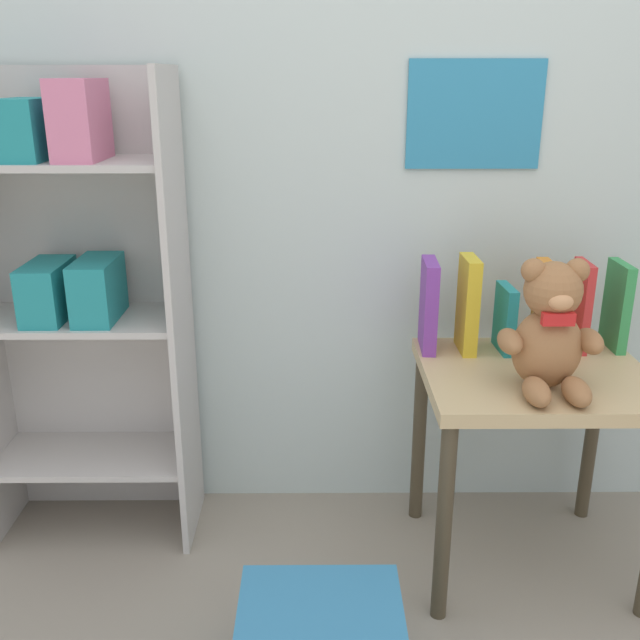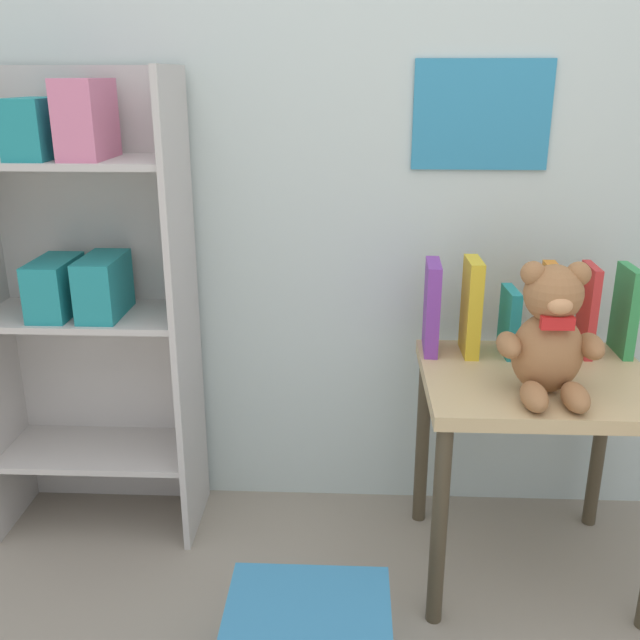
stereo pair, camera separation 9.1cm
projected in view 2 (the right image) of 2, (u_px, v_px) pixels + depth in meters
wall_back at (405, 99)px, 1.97m from camera, size 4.80×0.07×2.50m
bookshelf_side at (86, 281)px, 2.01m from camera, size 0.59×0.30×1.34m
display_table at (535, 408)px, 1.85m from camera, size 0.58×0.50×0.58m
teddy_bear at (550, 336)px, 1.67m from camera, size 0.25×0.23×0.32m
book_standing_purple at (432, 307)px, 1.95m from camera, size 0.04×0.15×0.25m
book_standing_yellow at (471, 307)px, 1.93m from camera, size 0.04×0.13×0.27m
book_standing_teal at (509, 322)px, 1.94m from camera, size 0.03×0.13×0.18m
book_standing_orange at (549, 310)px, 1.93m from camera, size 0.04×0.12×0.25m
book_standing_red at (587, 310)px, 1.93m from camera, size 0.03×0.13×0.25m
book_standing_green at (625, 311)px, 1.93m from camera, size 0.03×0.14×0.24m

